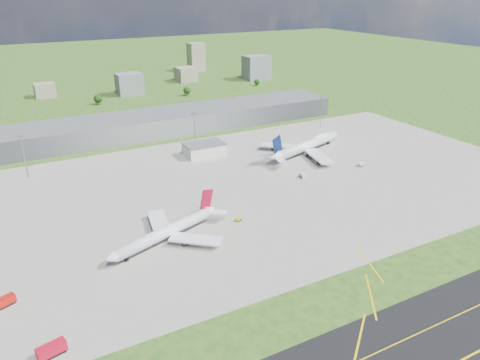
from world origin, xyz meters
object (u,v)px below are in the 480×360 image
airliner_red_twin (168,231)px  tug_yellow (238,219)px  van_white_far (361,164)px  airliner_blue_quad (308,145)px  fire_truck (52,350)px  crash_tender (6,301)px  van_white_near (303,176)px

airliner_red_twin → tug_yellow: (36.89, 1.47, -3.76)m
airliner_red_twin → van_white_far: (141.38, 29.85, -3.44)m
airliner_blue_quad → van_white_far: airliner_blue_quad is taller
fire_truck → tug_yellow: 107.19m
crash_tender → van_white_near: crash_tender is taller
airliner_blue_quad → fire_truck: 217.88m
airliner_red_twin → crash_tender: airliner_red_twin is taller
fire_truck → van_white_near: (154.48, 81.78, -0.65)m
crash_tender → tug_yellow: 106.50m
van_white_far → tug_yellow: bearing=-177.0°
van_white_near → crash_tender: bearing=117.0°
fire_truck → van_white_far: size_ratio=1.95×
van_white_near → van_white_far: bearing=-81.9°
crash_tender → tug_yellow: crash_tender is taller
fire_truck → crash_tender: bearing=94.6°
airliner_red_twin → crash_tender: 70.06m
crash_tender → airliner_red_twin: bearing=-9.2°
van_white_near → van_white_far: size_ratio=1.12×
tug_yellow → van_white_far: van_white_far is taller
airliner_red_twin → van_white_far: airliner_red_twin is taller
airliner_red_twin → crash_tender: bearing=-7.0°
fire_truck → crash_tender: 35.72m
fire_truck → tug_yellow: bearing=15.3°
airliner_blue_quad → crash_tender: airliner_blue_quad is taller
airliner_blue_quad → van_white_near: airliner_blue_quad is taller
airliner_red_twin → crash_tender: (-68.18, -15.85, -2.91)m
van_white_far → fire_truck: bearing=-170.3°
airliner_red_twin → van_white_near: size_ratio=11.16×
fire_truck → van_white_far: fire_truck is taller
van_white_near → van_white_far: van_white_near is taller
tug_yellow → van_white_near: van_white_near is taller
airliner_blue_quad → crash_tender: bearing=-174.6°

